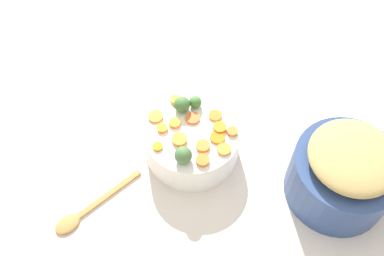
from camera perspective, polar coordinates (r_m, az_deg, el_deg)
The scene contains 22 objects.
tabletop at distance 1.23m, azimuth 1.00°, elevation -1.11°, with size 2.40×2.40×0.02m, color silver.
serving_bowl_carrots at distance 1.15m, azimuth 0.00°, elevation -1.70°, with size 0.25×0.25×0.10m, color white.
metal_pot at distance 1.13m, azimuth 18.79°, elevation -6.04°, with size 0.25×0.25×0.15m, color navy.
stuffing_mound at distance 1.05m, azimuth 20.23°, elevation -3.52°, with size 0.20×0.20×0.05m, color tan.
carrot_slice_0 at distance 1.13m, azimuth 3.04°, elevation 1.62°, with size 0.03×0.03×0.01m, color orange.
carrot_slice_1 at distance 1.07m, azimuth 1.42°, elevation -2.36°, with size 0.03×0.03×0.01m, color orange.
carrot_slice_2 at distance 1.08m, azimuth -1.64°, elevation -1.51°, with size 0.04×0.04×0.01m, color orange.
carrot_slice_3 at distance 1.05m, azimuth 1.39°, elevation -4.20°, with size 0.03×0.03×0.01m, color orange.
carrot_slice_4 at distance 1.10m, azimuth 3.76°, elevation 0.17°, with size 0.03×0.03×0.01m, color orange.
carrot_slice_5 at distance 1.09m, azimuth 3.32°, elevation -1.24°, with size 0.04×0.04×0.01m, color orange.
carrot_slice_6 at distance 1.07m, azimuth 4.17°, elevation -2.78°, with size 0.03×0.03×0.01m, color orange.
carrot_slice_7 at distance 1.13m, azimuth -4.74°, elevation 1.49°, with size 0.04×0.04×0.01m, color orange.
carrot_slice_8 at distance 1.11m, azimuth -2.25°, elevation 0.65°, with size 0.03×0.03×0.01m, color orange.
carrot_slice_9 at distance 1.08m, azimuth -4.50°, elevation -2.42°, with size 0.02×0.02×0.01m, color orange.
carrot_slice_10 at distance 1.10m, azimuth -3.87°, elevation -0.04°, with size 0.03×0.03×0.01m, color orange.
carrot_slice_11 at distance 1.10m, azimuth 5.25°, elevation -0.47°, with size 0.03×0.03×0.01m, color orange.
carrot_slice_12 at distance 1.12m, azimuth -0.03°, elevation 1.37°, with size 0.04×0.04×0.01m, color orange.
carrot_slice_13 at distance 1.15m, azimuth -2.13°, elevation 3.66°, with size 0.03×0.03×0.01m, color orange.
brussels_sprout_0 at distance 1.12m, azimuth -1.31°, elevation 3.08°, with size 0.04×0.04×0.04m, color #45753B.
brussels_sprout_1 at distance 1.04m, azimuth -1.14°, elevation -3.53°, with size 0.04×0.04×0.04m, color #4A703F.
brussels_sprout_2 at distance 1.13m, azimuth 0.44°, elevation 3.39°, with size 0.03×0.03×0.03m, color #467B38.
wooden_spoon at distance 1.14m, azimuth -13.86°, elevation -10.57°, with size 0.05×0.25×0.01m.
Camera 1 is at (0.45, -0.48, 1.04)m, focal length 41.11 mm.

